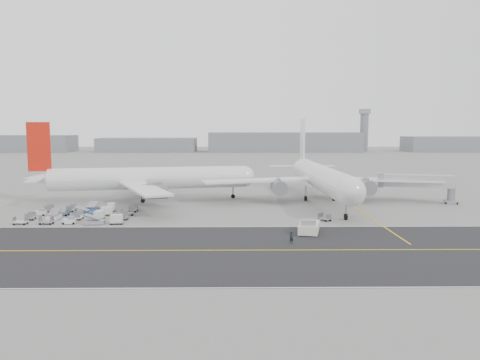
{
  "coord_description": "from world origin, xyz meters",
  "views": [
    {
      "loc": [
        3.67,
        -83.06,
        17.37
      ],
      "look_at": [
        4.75,
        12.0,
        6.74
      ],
      "focal_mm": 35.0,
      "sensor_mm": 36.0,
      "label": 1
    }
  ],
  "objects_px": {
    "jet_bridge": "(417,182)",
    "ground_crew_a": "(292,238)",
    "control_tower": "(364,129)",
    "airliner_b": "(320,177)",
    "pushback_tug": "(309,227)",
    "airliner_a": "(144,178)"
  },
  "relations": [
    {
      "from": "jet_bridge",
      "to": "ground_crew_a",
      "type": "height_order",
      "value": "jet_bridge"
    },
    {
      "from": "control_tower",
      "to": "airliner_a",
      "type": "relative_size",
      "value": 0.58
    },
    {
      "from": "jet_bridge",
      "to": "ground_crew_a",
      "type": "bearing_deg",
      "value": -113.64
    },
    {
      "from": "airliner_a",
      "to": "ground_crew_a",
      "type": "xyz_separation_m",
      "value": [
        30.25,
        -42.15,
        -4.48
      ]
    },
    {
      "from": "ground_crew_a",
      "to": "airliner_b",
      "type": "bearing_deg",
      "value": 51.03
    },
    {
      "from": "jet_bridge",
      "to": "ground_crew_a",
      "type": "relative_size",
      "value": 9.78
    },
    {
      "from": "control_tower",
      "to": "airliner_b",
      "type": "distance_m",
      "value": 250.1
    },
    {
      "from": "control_tower",
      "to": "airliner_b",
      "type": "height_order",
      "value": "control_tower"
    },
    {
      "from": "ground_crew_a",
      "to": "control_tower",
      "type": "bearing_deg",
      "value": 49.57
    },
    {
      "from": "control_tower",
      "to": "ground_crew_a",
      "type": "relative_size",
      "value": 17.15
    },
    {
      "from": "pushback_tug",
      "to": "ground_crew_a",
      "type": "height_order",
      "value": "pushback_tug"
    },
    {
      "from": "airliner_a",
      "to": "airliner_b",
      "type": "height_order",
      "value": "airliner_b"
    },
    {
      "from": "airliner_b",
      "to": "pushback_tug",
      "type": "bearing_deg",
      "value": -105.05
    },
    {
      "from": "airliner_a",
      "to": "airliner_b",
      "type": "bearing_deg",
      "value": -101.25
    },
    {
      "from": "airliner_b",
      "to": "ground_crew_a",
      "type": "relative_size",
      "value": 31.82
    },
    {
      "from": "control_tower",
      "to": "airliner_b",
      "type": "relative_size",
      "value": 0.54
    },
    {
      "from": "control_tower",
      "to": "jet_bridge",
      "type": "xyz_separation_m",
      "value": [
        -53.77,
        -240.14,
        -11.58
      ]
    },
    {
      "from": "airliner_a",
      "to": "jet_bridge",
      "type": "distance_m",
      "value": 64.34
    },
    {
      "from": "airliner_a",
      "to": "jet_bridge",
      "type": "height_order",
      "value": "airliner_a"
    },
    {
      "from": "airliner_b",
      "to": "ground_crew_a",
      "type": "height_order",
      "value": "airliner_b"
    },
    {
      "from": "pushback_tug",
      "to": "airliner_a",
      "type": "bearing_deg",
      "value": 147.42
    },
    {
      "from": "airliner_a",
      "to": "control_tower",
      "type": "bearing_deg",
      "value": -36.31
    }
  ]
}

